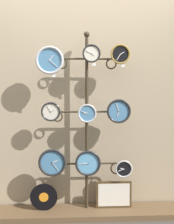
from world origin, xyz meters
The scene contains 17 objects.
shop_wall centered at (0.00, 0.57, 1.40)m, with size 4.40×0.04×2.80m.
low_shelf centered at (0.00, 0.35, 0.03)m, with size 2.20×0.36×0.06m.
display_stand centered at (0.00, 0.41, 0.75)m, with size 0.79×0.32×2.01m.
clock_top_left centered at (-0.39, 0.29, 1.68)m, with size 0.29×0.04×0.29m.
clock_top_center centered at (0.05, 0.32, 1.76)m, with size 0.19×0.04×0.19m.
clock_top_right centered at (0.35, 0.32, 1.75)m, with size 0.21×0.04×0.21m.
clock_middle_left centered at (-0.39, 0.32, 1.14)m, with size 0.21×0.04×0.21m.
clock_middle_center centered at (0.00, 0.34, 1.12)m, with size 0.20×0.04×0.20m.
clock_middle_right centered at (0.34, 0.33, 1.15)m, with size 0.26×0.04×0.26m.
clock_bottom_left centered at (-0.37, 0.31, 0.60)m, with size 0.30×0.04×0.30m.
clock_bottom_center centered at (0.01, 0.33, 0.58)m, with size 0.28×0.04×0.28m.
clock_bottom_right centered at (0.40, 0.34, 0.51)m, with size 0.19×0.04×0.19m.
vinyl_record centered at (-0.47, 0.35, 0.21)m, with size 0.30×0.01×0.30m.
picture_frame centered at (0.30, 0.39, 0.21)m, with size 0.40×0.02×0.30m.
price_tag_upper centered at (-0.35, 0.29, 1.52)m, with size 0.04×0.00×0.03m.
price_tag_mid centered at (0.07, 0.31, 1.64)m, with size 0.04×0.00×0.03m.
price_tag_lower centered at (0.38, 0.31, 1.63)m, with size 0.04×0.00×0.03m.
Camera 1 is at (-0.15, -2.46, 1.29)m, focal length 42.00 mm.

